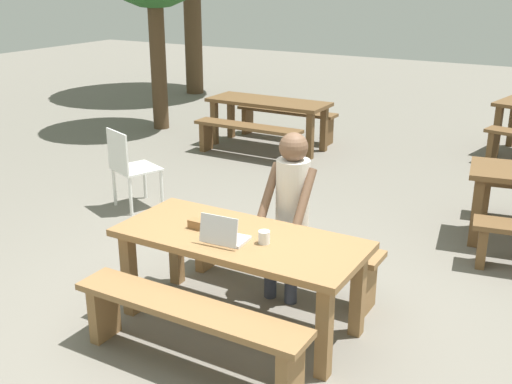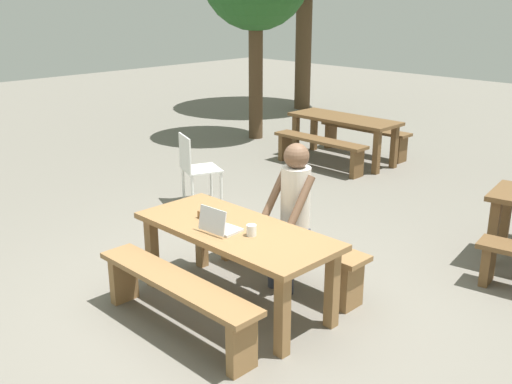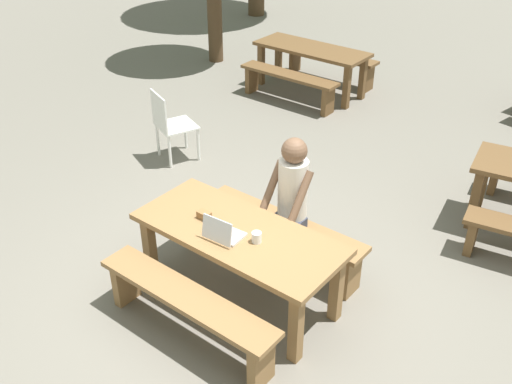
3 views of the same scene
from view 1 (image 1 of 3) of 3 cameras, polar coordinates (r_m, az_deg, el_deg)
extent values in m
plane|color=slate|center=(4.75, -1.43, -11.87)|extent=(30.00, 30.00, 0.00)
cube|color=olive|center=(4.44, -1.50, -4.31)|extent=(1.80, 0.78, 0.05)
cube|color=olive|center=(4.81, -11.52, -7.38)|extent=(0.09, 0.09, 0.66)
cube|color=olive|center=(4.05, 6.27, -12.64)|extent=(0.09, 0.09, 0.66)
cube|color=olive|center=(5.22, -7.33, -4.94)|extent=(0.09, 0.09, 0.66)
cube|color=olive|center=(4.52, 9.31, -9.12)|extent=(0.09, 0.09, 0.66)
cube|color=olive|center=(4.07, -6.26, -10.56)|extent=(1.68, 0.30, 0.05)
cube|color=olive|center=(4.61, -13.74, -10.52)|extent=(0.08, 0.24, 0.42)
cube|color=olive|center=(3.87, 3.16, -16.35)|extent=(0.08, 0.24, 0.42)
cube|color=olive|center=(5.04, 2.33, -4.24)|extent=(1.68, 0.30, 0.05)
cube|color=olive|center=(5.49, -4.57, -4.91)|extent=(0.08, 0.24, 0.42)
cube|color=olive|center=(4.88, 10.08, -8.44)|extent=(0.08, 0.24, 0.42)
cube|color=silver|center=(4.35, -2.65, -4.31)|extent=(0.30, 0.22, 0.02)
cube|color=silver|center=(4.21, -3.45, -3.53)|extent=(0.29, 0.06, 0.20)
cube|color=black|center=(4.22, -3.40, -3.48)|extent=(0.26, 0.05, 0.18)
cube|color=olive|center=(4.56, -5.44, -2.93)|extent=(0.12, 0.07, 0.07)
cylinder|color=white|center=(4.29, 0.75, -4.16)|extent=(0.08, 0.08, 0.09)
cylinder|color=#333847|center=(4.99, 1.37, -7.19)|extent=(0.10, 0.10, 0.47)
cylinder|color=#333847|center=(4.92, 3.22, -7.66)|extent=(0.10, 0.10, 0.47)
cube|color=#333847|center=(4.91, 2.82, -4.16)|extent=(0.28, 0.28, 0.12)
cylinder|color=silver|center=(4.86, 3.37, -0.27)|extent=(0.26, 0.26, 0.57)
cylinder|color=brown|center=(4.83, 1.24, 0.16)|extent=(0.07, 0.32, 0.41)
cylinder|color=brown|center=(4.70, 4.49, -0.46)|extent=(0.07, 0.32, 0.41)
sphere|color=brown|center=(4.74, 3.46, 4.13)|extent=(0.22, 0.22, 0.22)
cube|color=white|center=(6.94, -10.88, 2.13)|extent=(0.57, 0.57, 0.02)
cube|color=white|center=(6.79, -12.56, 3.64)|extent=(0.42, 0.18, 0.44)
cylinder|color=white|center=(6.94, -8.64, 0.29)|extent=(0.04, 0.04, 0.43)
cylinder|color=white|center=(7.26, -10.16, 1.07)|extent=(0.04, 0.04, 0.43)
cylinder|color=white|center=(6.77, -11.41, -0.37)|extent=(0.04, 0.04, 0.43)
cylinder|color=white|center=(7.10, -12.84, 0.45)|extent=(0.04, 0.04, 0.43)
cube|color=brown|center=(9.49, 21.20, 5.27)|extent=(0.11, 0.11, 0.70)
cube|color=brown|center=(10.04, 22.43, 5.84)|extent=(0.11, 0.11, 0.70)
cube|color=brown|center=(9.14, 20.86, 3.92)|extent=(0.13, 0.25, 0.43)
cube|color=brown|center=(9.15, 1.13, 8.24)|extent=(1.79, 0.67, 0.05)
cube|color=brown|center=(9.44, -3.83, 6.35)|extent=(0.09, 0.09, 0.66)
cube|color=brown|center=(8.68, 4.97, 5.14)|extent=(0.09, 0.09, 0.66)
cube|color=brown|center=(9.82, -2.30, 6.90)|extent=(0.09, 0.09, 0.66)
cube|color=brown|center=(9.09, 6.24, 5.77)|extent=(0.09, 0.09, 0.66)
cube|color=brown|center=(8.71, -0.78, 6.00)|extent=(1.61, 0.31, 0.05)
cube|color=brown|center=(9.13, -4.58, 5.10)|extent=(0.08, 0.24, 0.42)
cube|color=brown|center=(8.44, 3.35, 3.91)|extent=(0.08, 0.24, 0.42)
cube|color=brown|center=(9.71, 2.82, 7.41)|extent=(1.61, 0.31, 0.05)
cube|color=brown|center=(10.10, -0.78, 6.56)|extent=(0.08, 0.24, 0.42)
cube|color=brown|center=(9.47, 6.60, 5.55)|extent=(0.08, 0.24, 0.42)
cube|color=brown|center=(6.21, 19.51, -1.78)|extent=(0.10, 0.10, 0.68)
cube|color=brown|center=(6.65, 19.63, -0.41)|extent=(0.10, 0.10, 0.68)
cube|color=brown|center=(5.89, 20.00, -4.60)|extent=(0.12, 0.25, 0.38)
cube|color=brown|center=(7.08, 20.25, -0.57)|extent=(0.12, 0.25, 0.38)
cylinder|color=#4C3823|center=(10.41, -8.96, 11.99)|extent=(0.26, 0.26, 2.30)
cylinder|color=#4C3823|center=(13.48, -5.82, 15.50)|extent=(0.36, 0.36, 3.09)
camera|label=2|loc=(1.30, 106.72, -2.45)|focal=42.13mm
camera|label=3|loc=(1.20, 105.65, 59.14)|focal=40.98mm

